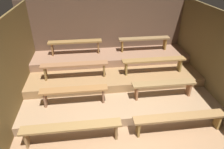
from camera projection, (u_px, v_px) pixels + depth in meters
name	position (u px, v px, depth m)	size (l,w,h in m)	color
ground	(118.00, 100.00, 6.05)	(6.03, 5.07, 0.08)	#946F4E
wall_back	(109.00, 35.00, 7.27)	(6.03, 0.06, 2.48)	brown
wall_left	(14.00, 67.00, 5.12)	(0.06, 5.07, 2.48)	brown
wall_right	(212.00, 56.00, 5.70)	(0.06, 5.07, 2.48)	brown
platform_lower	(115.00, 86.00, 6.39)	(5.23, 3.28, 0.25)	#987857
platform_middle	(113.00, 71.00, 6.74)	(5.23, 2.18, 0.25)	olive
platform_upper	(111.00, 57.00, 7.08)	(5.23, 1.10, 0.25)	#8F684E
bench_floor_left	(72.00, 128.00, 4.47)	(2.21, 0.26, 0.46)	olive
bench_floor_right	(180.00, 118.00, 4.75)	(2.21, 0.26, 0.46)	olive
bench_lower_left	(74.00, 92.00, 5.27)	(1.74, 0.26, 0.46)	olive
bench_lower_right	(164.00, 85.00, 5.53)	(1.74, 0.26, 0.46)	olive
bench_middle_left	(75.00, 66.00, 5.94)	(1.95, 0.26, 0.46)	#936340
bench_middle_right	(154.00, 62.00, 6.21)	(1.95, 0.26, 0.46)	olive
bench_upper_left	(75.00, 43.00, 6.83)	(1.78, 0.26, 0.46)	olive
bench_upper_right	(144.00, 40.00, 7.10)	(1.78, 0.26, 0.46)	olive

